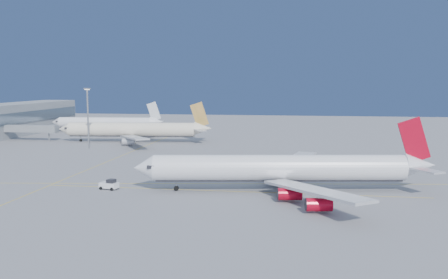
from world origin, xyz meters
The scene contains 9 objects.
ground centered at (0.00, 0.00, 0.00)m, with size 500.00×500.00×0.00m, color slate.
terminal centered at (-114.93, 85.00, 7.51)m, with size 18.40×110.00×15.00m.
jet_bridge centered at (-93.11, 72.00, 5.17)m, with size 23.60×3.60×6.90m.
taxiway_lines centered at (-14.71, 6.34, 0.01)m, with size 118.86×140.00×0.02m.
airliner_virgin centered at (17.46, -11.38, 5.25)m, with size 70.38×62.62×17.40m.
airliner_etihad centered at (-48.29, 74.31, 5.21)m, with size 65.57×60.30×17.10m.
airliner_third centered at (-76.06, 112.83, 4.69)m, with size 57.81×53.13×15.50m.
pushback_tug centered at (-23.74, -16.28, 1.13)m, with size 4.71×3.43×2.44m.
light_mast centered at (-59.16, 52.11, 13.56)m, with size 1.99×1.99×22.98m.
Camera 1 is at (20.79, -126.72, 25.39)m, focal length 40.00 mm.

